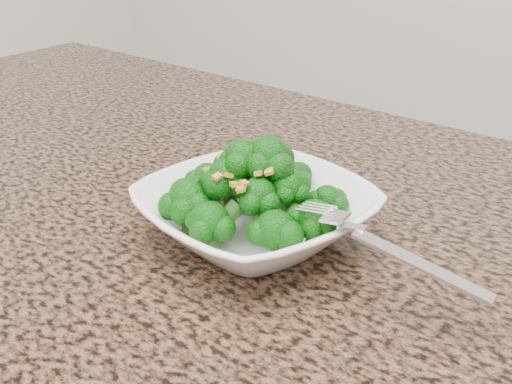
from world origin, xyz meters
The scene contains 5 objects.
granite_counter centered at (0.00, 0.30, 0.89)m, with size 1.64×1.04×0.03m, color brown.
bowl centered at (0.02, 0.40, 0.93)m, with size 0.21×0.21×0.05m, color white.
broccoli_pile centered at (0.02, 0.40, 0.99)m, with size 0.18×0.18×0.07m, color #0D590A, non-canonical shape.
garlic_topping centered at (0.02, 0.40, 1.02)m, with size 0.11×0.11×0.01m, color gold, non-canonical shape.
fork centered at (0.14, 0.39, 0.96)m, with size 0.19×0.03×0.01m, color silver, non-canonical shape.
Camera 1 is at (0.36, -0.02, 1.21)m, focal length 45.00 mm.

